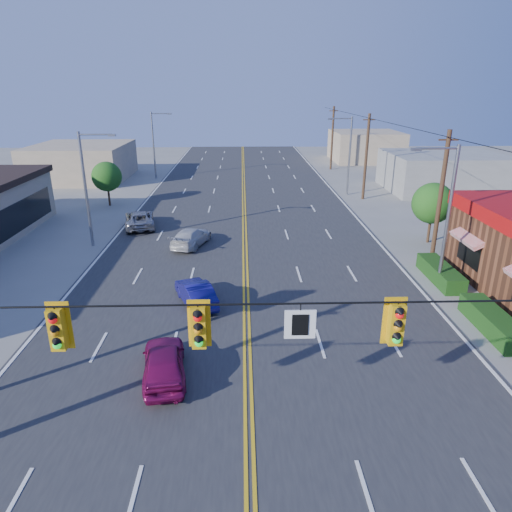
{
  "coord_description": "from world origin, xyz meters",
  "views": [
    {
      "loc": [
        -0.13,
        -9.54,
        10.73
      ],
      "look_at": [
        0.56,
        13.48,
        2.2
      ],
      "focal_mm": 32.0,
      "sensor_mm": 36.0,
      "label": 1
    }
  ],
  "objects_px": {
    "car_white": "(191,238)",
    "car_silver": "(140,220)",
    "signal_span": "(245,346)",
    "car_blue": "(196,294)",
    "car_magenta": "(164,363)"
  },
  "relations": [
    {
      "from": "car_white",
      "to": "car_silver",
      "type": "relative_size",
      "value": 0.92
    },
    {
      "from": "signal_span",
      "to": "car_blue",
      "type": "bearing_deg",
      "value": 101.67
    },
    {
      "from": "car_magenta",
      "to": "car_white",
      "type": "relative_size",
      "value": 0.91
    },
    {
      "from": "car_magenta",
      "to": "car_blue",
      "type": "bearing_deg",
      "value": -104.29
    },
    {
      "from": "car_blue",
      "to": "car_silver",
      "type": "distance_m",
      "value": 15.39
    },
    {
      "from": "car_blue",
      "to": "signal_span",
      "type": "bearing_deg",
      "value": 79.82
    },
    {
      "from": "car_magenta",
      "to": "car_silver",
      "type": "relative_size",
      "value": 0.84
    },
    {
      "from": "signal_span",
      "to": "car_magenta",
      "type": "relative_size",
      "value": 6.07
    },
    {
      "from": "car_blue",
      "to": "car_white",
      "type": "height_order",
      "value": "car_white"
    },
    {
      "from": "car_blue",
      "to": "car_silver",
      "type": "relative_size",
      "value": 0.8
    },
    {
      "from": "car_blue",
      "to": "car_silver",
      "type": "bearing_deg",
      "value": -89.43
    },
    {
      "from": "car_white",
      "to": "car_blue",
      "type": "bearing_deg",
      "value": 114.53
    },
    {
      "from": "car_white",
      "to": "car_silver",
      "type": "bearing_deg",
      "value": -28.44
    },
    {
      "from": "signal_span",
      "to": "car_silver",
      "type": "height_order",
      "value": "signal_span"
    },
    {
      "from": "car_magenta",
      "to": "signal_span",
      "type": "bearing_deg",
      "value": 110.02
    }
  ]
}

